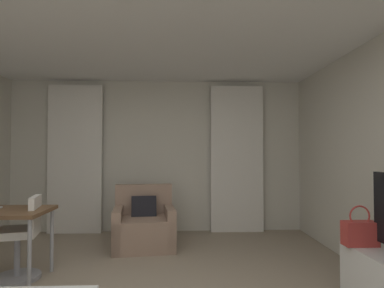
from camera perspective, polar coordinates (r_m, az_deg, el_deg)
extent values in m
cube|color=beige|center=(5.61, -6.20, -2.08)|extent=(5.12, 0.06, 2.60)
cube|color=silver|center=(5.75, -20.11, -2.48)|extent=(0.90, 0.06, 2.50)
cube|color=silver|center=(5.55, 8.01, -2.59)|extent=(0.90, 0.06, 2.50)
cube|color=#997A66|center=(4.76, -8.56, -15.34)|extent=(0.94, 0.87, 0.43)
cube|color=#997A66|center=(4.99, -8.59, -9.61)|extent=(0.86, 0.25, 0.44)
cube|color=#997A66|center=(4.77, -4.04, -14.48)|extent=(0.22, 0.78, 0.57)
cube|color=#997A66|center=(4.76, -13.09, -14.47)|extent=(0.22, 0.78, 0.57)
cube|color=black|center=(4.81, -8.57, -11.34)|extent=(0.38, 0.25, 0.37)
cylinder|color=#99999E|center=(4.12, -23.71, -15.43)|extent=(0.04, 0.04, 0.71)
cylinder|color=#99999E|center=(3.64, -27.01, -17.30)|extent=(0.04, 0.04, 0.71)
cylinder|color=gray|center=(4.08, -28.74, -17.34)|extent=(0.06, 0.06, 0.46)
cylinder|color=gray|center=(4.14, -28.78, -20.14)|extent=(0.48, 0.48, 0.04)
cube|color=silver|center=(4.01, -28.69, -13.64)|extent=(0.48, 0.48, 0.08)
cube|color=silver|center=(3.94, -26.21, -10.80)|extent=(0.13, 0.36, 0.34)
cube|color=#B73833|center=(3.41, 27.76, -13.95)|extent=(0.30, 0.14, 0.22)
torus|color=#B73833|center=(3.38, 27.73, -11.30)|extent=(0.20, 0.02, 0.20)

